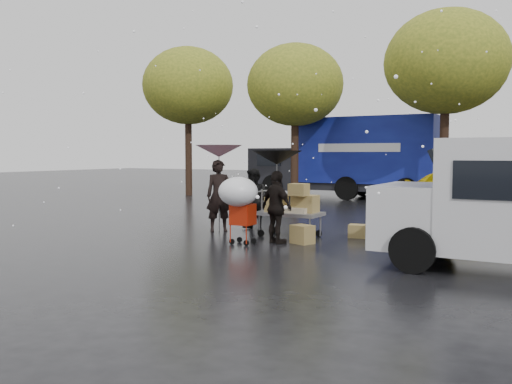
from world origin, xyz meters
The scene contains 13 objects.
ground centered at (0.00, 0.00, 0.00)m, with size 90.00×90.00×0.00m, color black.
person_pink centered at (-1.20, 0.77, 0.90)m, with size 0.66×0.43×1.80m, color black.
person_middle centered at (-0.54, 1.39, 0.79)m, with size 0.77×0.60×1.57m, color black.
person_black centered at (0.91, -0.16, 0.79)m, with size 0.93×0.39×1.59m, color black.
umbrella_pink centered at (-1.20, 0.77, 2.02)m, with size 1.17×1.17×2.17m.
umbrella_black centered at (0.91, -0.16, 1.87)m, with size 1.09×1.09×2.02m.
vendor_cart centered at (0.83, 0.82, 0.73)m, with size 1.52×0.80×1.27m.
shopping_cart centered at (0.31, -0.76, 1.06)m, with size 0.84×0.84×1.46m.
blue_truck centered at (-1.92, 12.24, 1.76)m, with size 8.30×2.60×3.50m.
box_ground_near centered at (1.40, 0.11, 0.20)m, with size 0.45×0.36×0.40m, color olive.
box_ground_far centered at (2.18, 1.49, 0.15)m, with size 0.39×0.31×0.31m, color olive.
yellow_taxi centered at (2.77, 11.48, 0.67)m, with size 1.59×3.95×1.35m, color yellow.
tree_row centered at (-0.47, 10.00, 5.02)m, with size 21.60×4.40×7.12m.
Camera 1 is at (6.28, -10.55, 1.95)m, focal length 38.00 mm.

